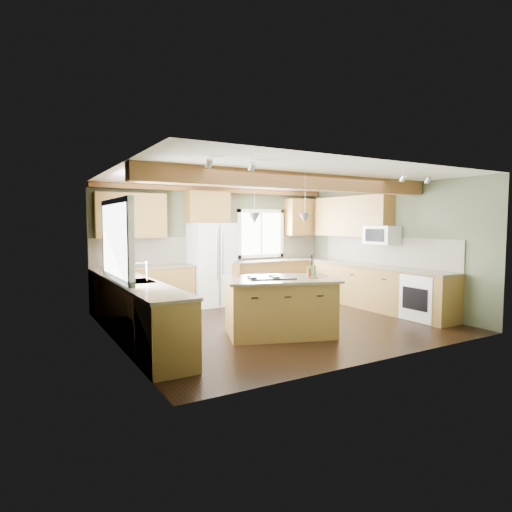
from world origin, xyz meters
TOP-DOWN VIEW (x-y plane):
  - floor at (0.00, 0.00)m, footprint 5.60×5.60m
  - ceiling at (0.00, 0.00)m, footprint 5.60×5.60m
  - wall_back at (0.00, 2.50)m, footprint 5.60×0.00m
  - wall_left at (-2.80, 0.00)m, footprint 0.00×5.00m
  - wall_right at (2.80, 0.00)m, footprint 0.00×5.00m
  - ceiling_beam at (0.00, -0.74)m, footprint 5.55×0.26m
  - soffit_trim at (0.00, 2.40)m, footprint 5.55×0.20m
  - backsplash_back at (0.00, 2.48)m, footprint 5.58×0.03m
  - backsplash_right at (2.78, 0.05)m, footprint 0.03×3.70m
  - base_cab_back_left at (-1.79, 2.20)m, footprint 2.02×0.60m
  - counter_back_left at (-1.79, 2.20)m, footprint 2.06×0.64m
  - base_cab_back_right at (1.49, 2.20)m, footprint 2.62×0.60m
  - counter_back_right at (1.49, 2.20)m, footprint 2.66×0.64m
  - base_cab_left at (-2.50, 0.05)m, footprint 0.60×3.70m
  - counter_left at (-2.50, 0.05)m, footprint 0.64×3.74m
  - base_cab_right at (2.50, 0.05)m, footprint 0.60×3.70m
  - counter_right at (2.50, 0.05)m, footprint 0.64×3.74m
  - upper_cab_back_left at (-1.99, 2.33)m, footprint 1.40×0.35m
  - upper_cab_over_fridge at (-0.30, 2.33)m, footprint 0.96×0.35m
  - upper_cab_right at (2.62, 0.90)m, footprint 0.35×2.20m
  - upper_cab_back_corner at (2.30, 2.33)m, footprint 0.90×0.35m
  - window_left at (-2.78, 0.05)m, footprint 0.04×1.60m
  - window_back at (1.15, 2.48)m, footprint 1.10×0.04m
  - sink at (-2.50, 0.05)m, footprint 0.50×0.65m
  - faucet at (-2.32, 0.05)m, footprint 0.02×0.02m
  - dishwasher at (-2.49, -1.25)m, footprint 0.60×0.60m
  - oven at (2.49, -1.25)m, footprint 0.60×0.72m
  - microwave at (2.58, -0.05)m, footprint 0.40×0.70m
  - pendant_left at (-0.79, -0.60)m, footprint 0.18×0.18m
  - pendant_right at (-0.01, -0.87)m, footprint 0.18×0.18m
  - refrigerator at (-0.30, 2.12)m, footprint 0.90×0.74m
  - island at (-0.40, -0.74)m, footprint 1.88×1.49m
  - island_top at (-0.40, -0.74)m, footprint 2.02×1.63m
  - cooktop at (-0.53, -0.69)m, footprint 0.83×0.68m
  - knife_block at (-0.93, -0.24)m, footprint 0.16×0.16m
  - utensil_crock at (0.31, -0.66)m, footprint 0.17×0.17m
  - bottle_tray at (0.07, -0.95)m, footprint 0.25×0.25m

SIDE VIEW (x-z plane):
  - floor at x=0.00m, z-range 0.00..0.00m
  - dishwasher at x=-2.49m, z-range 0.01..0.85m
  - oven at x=2.49m, z-range 0.01..0.85m
  - base_cab_back_left at x=-1.79m, z-range 0.00..0.88m
  - base_cab_back_right at x=1.49m, z-range 0.00..0.88m
  - base_cab_left at x=-2.50m, z-range 0.00..0.88m
  - base_cab_right at x=2.50m, z-range 0.00..0.88m
  - island at x=-0.40m, z-range 0.00..0.88m
  - counter_back_left at x=-1.79m, z-range 0.88..0.92m
  - counter_back_right at x=1.49m, z-range 0.88..0.92m
  - counter_left at x=-2.50m, z-range 0.88..0.92m
  - counter_right at x=2.50m, z-range 0.88..0.92m
  - refrigerator at x=-0.30m, z-range 0.00..1.80m
  - island_top at x=-0.40m, z-range 0.88..0.92m
  - sink at x=-2.50m, z-range 0.89..0.92m
  - cooktop at x=-0.53m, z-range 0.92..0.94m
  - utensil_crock at x=0.31m, z-range 0.92..1.08m
  - bottle_tray at x=0.07m, z-range 0.92..1.12m
  - knife_block at x=-0.93m, z-range 0.92..1.14m
  - faucet at x=-2.32m, z-range 0.91..1.19m
  - backsplash_back at x=0.00m, z-range 0.92..1.50m
  - backsplash_right at x=2.78m, z-range 0.92..1.50m
  - wall_back at x=0.00m, z-range -1.50..4.10m
  - wall_left at x=-2.80m, z-range -1.20..3.80m
  - wall_right at x=2.80m, z-range -1.20..3.80m
  - window_back at x=1.15m, z-range 1.05..2.05m
  - window_left at x=-2.78m, z-range 1.02..2.08m
  - microwave at x=2.58m, z-range 1.36..1.74m
  - pendant_left at x=-0.79m, z-range 1.80..1.96m
  - pendant_right at x=-0.01m, z-range 1.80..1.96m
  - upper_cab_back_left at x=-1.99m, z-range 1.50..2.40m
  - upper_cab_right at x=2.62m, z-range 1.50..2.40m
  - upper_cab_back_corner at x=2.30m, z-range 1.50..2.40m
  - upper_cab_over_fridge at x=-0.30m, z-range 1.80..2.50m
  - ceiling_beam at x=0.00m, z-range 2.34..2.60m
  - soffit_trim at x=0.00m, z-range 2.49..2.59m
  - ceiling at x=0.00m, z-range 2.60..2.60m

